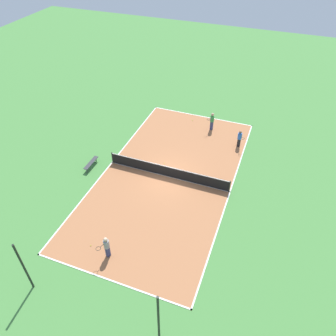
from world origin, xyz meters
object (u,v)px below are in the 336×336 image
object	(u,v)px
player_near_blue	(240,138)
tennis_ball_right_alley	(164,163)
tennis_net	(168,171)
fence_post_back_left	(158,318)
tennis_ball_midcourt	(91,245)
fence_post_back_right	(24,267)
bench	(91,163)
player_baseline_gray	(107,246)
player_far_green	(212,120)
tennis_ball_far_baseline	(193,120)

from	to	relation	value
player_near_blue	tennis_ball_right_alley	size ratio (longest dim) A/B	23.72
tennis_net	tennis_ball_right_alley	bearing A→B (deg)	-58.84
player_near_blue	fence_post_back_left	bearing A→B (deg)	-35.78
tennis_ball_right_alley	tennis_ball_midcourt	xyz separation A→B (m)	(1.45, 9.52, 0.00)
tennis_ball_right_alley	fence_post_back_right	xyz separation A→B (m)	(3.10, 13.20, 1.94)
player_near_blue	fence_post_back_left	distance (m)	17.90
fence_post_back_right	tennis_ball_right_alley	bearing A→B (deg)	-103.21
bench	fence_post_back_left	bearing A→B (deg)	44.09
tennis_net	player_near_blue	world-z (taller)	player_near_blue
player_baseline_gray	tennis_ball_right_alley	bearing A→B (deg)	-159.09
fence_post_back_right	player_far_green	bearing A→B (deg)	-105.51
tennis_net	player_far_green	world-z (taller)	player_far_green
player_near_blue	fence_post_back_right	world-z (taller)	fence_post_back_right
tennis_ball_right_alley	fence_post_back_left	distance (m)	14.17
tennis_net	fence_post_back_left	size ratio (longest dim) A/B	2.52
player_far_green	tennis_ball_far_baseline	world-z (taller)	player_far_green
tennis_net	player_baseline_gray	distance (m)	8.43
tennis_ball_far_baseline	fence_post_back_left	distance (m)	21.14
player_far_green	tennis_ball_right_alley	xyz separation A→B (m)	(2.35, 6.44, -1.01)
fence_post_back_left	fence_post_back_right	bearing A→B (deg)	0.00
tennis_ball_midcourt	fence_post_back_left	world-z (taller)	fence_post_back_left
tennis_net	tennis_ball_midcourt	bearing A→B (deg)	74.18
tennis_ball_right_alley	tennis_ball_far_baseline	distance (m)	7.35
player_far_green	player_near_blue	size ratio (longest dim) A/B	1.12
tennis_net	tennis_ball_far_baseline	distance (m)	8.79
player_far_green	fence_post_back_right	world-z (taller)	fence_post_back_right
bench	player_near_blue	world-z (taller)	player_near_blue
player_baseline_gray	tennis_ball_midcourt	bearing A→B (deg)	-79.10
bench	player_baseline_gray	distance (m)	9.17
tennis_ball_far_baseline	fence_post_back_right	xyz separation A→B (m)	(3.29, 20.54, 1.94)
fence_post_back_left	player_near_blue	bearing A→B (deg)	-91.76
player_baseline_gray	tennis_net	bearing A→B (deg)	-164.91
player_far_green	player_near_blue	world-z (taller)	player_far_green
tennis_net	player_far_green	size ratio (longest dim) A/B	5.59
player_baseline_gray	player_far_green	bearing A→B (deg)	-167.28
tennis_net	fence_post_back_right	distance (m)	12.52
bench	tennis_ball_midcourt	distance (m)	8.15
bench	fence_post_back_left	world-z (taller)	fence_post_back_left
tennis_ball_midcourt	fence_post_back_left	distance (m)	7.50
player_far_green	tennis_ball_far_baseline	distance (m)	2.55
player_baseline_gray	player_far_green	world-z (taller)	player_far_green
tennis_ball_right_alley	fence_post_back_left	xyz separation A→B (m)	(-4.80, 13.20, 1.94)
tennis_ball_midcourt	fence_post_back_right	distance (m)	4.47
player_baseline_gray	fence_post_back_left	world-z (taller)	fence_post_back_left
player_baseline_gray	player_near_blue	bearing A→B (deg)	-179.35
bench	player_far_green	world-z (taller)	player_far_green
tennis_net	tennis_ball_far_baseline	size ratio (longest dim) A/B	148.00
fence_post_back_left	fence_post_back_right	size ratio (longest dim) A/B	1.00
tennis_net	tennis_ball_midcourt	xyz separation A→B (m)	(2.30, 8.12, -0.51)
bench	fence_post_back_left	distance (m)	14.98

